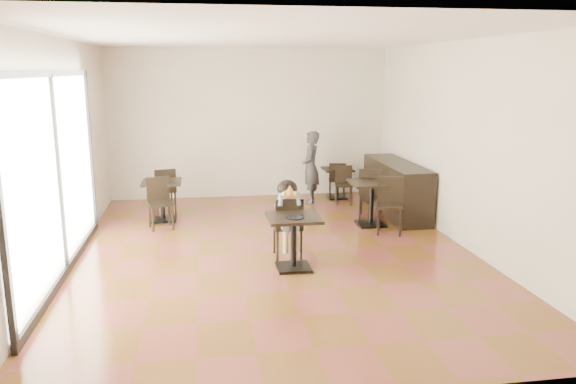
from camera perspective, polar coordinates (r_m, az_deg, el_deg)
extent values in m
cube|color=brown|center=(8.70, -1.42, -6.10)|extent=(6.00, 8.00, 0.01)
cube|color=white|center=(8.27, -1.54, 15.46)|extent=(6.00, 8.00, 0.01)
cube|color=silver|center=(12.28, -3.91, 6.93)|extent=(6.00, 0.01, 3.20)
cube|color=silver|center=(4.47, 5.19, -2.62)|extent=(6.00, 0.01, 3.20)
cube|color=silver|center=(8.49, -22.04, 3.65)|extent=(0.01, 8.00, 3.20)
cube|color=silver|center=(9.21, 17.43, 4.60)|extent=(0.01, 8.00, 3.20)
cube|color=white|center=(8.03, -22.50, 1.72)|extent=(0.04, 4.50, 2.60)
cylinder|color=black|center=(7.67, 0.69, -2.60)|extent=(0.26, 0.26, 0.02)
imported|color=#3A393F|center=(11.75, 2.33, 2.53)|extent=(0.46, 0.61, 1.51)
cube|color=black|center=(11.07, 10.91, 0.38)|extent=(0.60, 2.40, 1.00)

